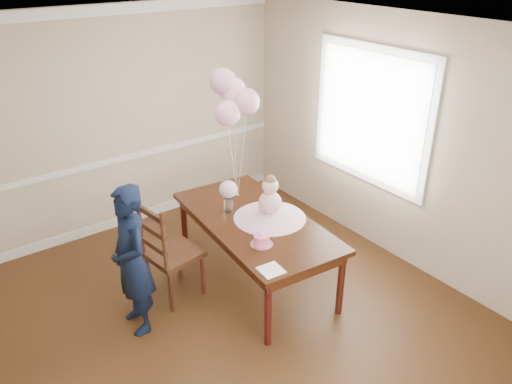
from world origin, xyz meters
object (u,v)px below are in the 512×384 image
object	(u,v)px
birthday_cake	(262,240)
woman	(132,261)
dining_chair_seat	(173,253)
dining_table_top	(255,221)

from	to	relation	value
birthday_cake	woman	distance (m)	1.20
birthday_cake	woman	size ratio (longest dim) A/B	0.10
birthday_cake	dining_chair_seat	distance (m)	0.96
dining_table_top	woman	world-z (taller)	woman
dining_table_top	dining_chair_seat	size ratio (longest dim) A/B	4.08
dining_table_top	birthday_cake	size ratio (longest dim) A/B	13.33
dining_table_top	woman	distance (m)	1.33
dining_table_top	birthday_cake	bearing A→B (deg)	-113.96
dining_chair_seat	woman	world-z (taller)	woman
dining_table_top	birthday_cake	distance (m)	0.49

